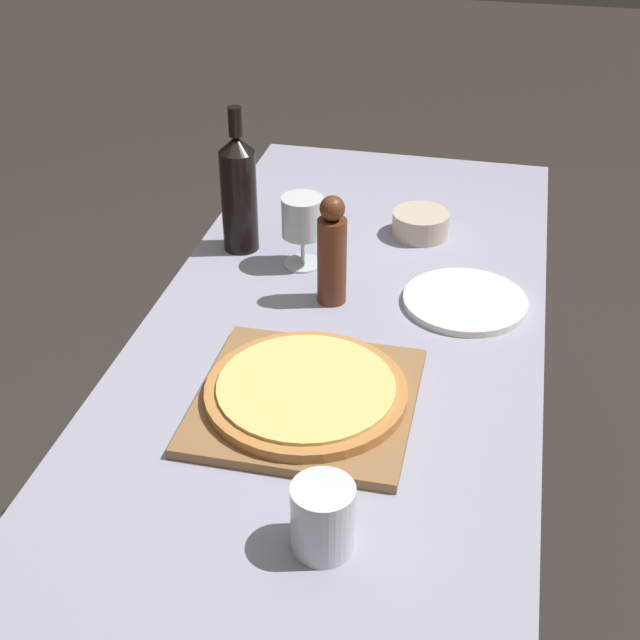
{
  "coord_description": "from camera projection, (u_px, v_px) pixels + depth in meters",
  "views": [
    {
      "loc": [
        0.26,
        -1.35,
        1.67
      ],
      "look_at": [
        -0.02,
        -0.06,
        0.82
      ],
      "focal_mm": 50.0,
      "sensor_mm": 36.0,
      "label": 1
    }
  ],
  "objects": [
    {
      "name": "drinking_tumbler",
      "position": [
        323.0,
        518.0,
        1.18
      ],
      "size": [
        0.09,
        0.09,
        0.1
      ],
      "color": "silver",
      "rests_on": "dining_table"
    },
    {
      "name": "ground_plane",
      "position": [
        336.0,
        606.0,
        2.06
      ],
      "size": [
        12.0,
        12.0,
        0.0
      ],
      "primitive_type": "plane",
      "color": "#2D2823"
    },
    {
      "name": "dining_table",
      "position": [
        339.0,
        374.0,
        1.7
      ],
      "size": [
        0.74,
        1.74,
        0.76
      ],
      "color": "#9393A8",
      "rests_on": "ground_plane"
    },
    {
      "name": "wine_bottle",
      "position": [
        239.0,
        192.0,
        1.85
      ],
      "size": [
        0.08,
        0.08,
        0.31
      ],
      "color": "black",
      "rests_on": "dining_table"
    },
    {
      "name": "pepper_mill",
      "position": [
        332.0,
        253.0,
        1.68
      ],
      "size": [
        0.06,
        0.06,
        0.22
      ],
      "color": "#5B2D19",
      "rests_on": "dining_table"
    },
    {
      "name": "dinner_plate",
      "position": [
        465.0,
        301.0,
        1.72
      ],
      "size": [
        0.24,
        0.24,
        0.01
      ],
      "color": "white",
      "rests_on": "dining_table"
    },
    {
      "name": "small_bowl",
      "position": [
        420.0,
        224.0,
        1.96
      ],
      "size": [
        0.12,
        0.12,
        0.05
      ],
      "color": "beige",
      "rests_on": "dining_table"
    },
    {
      "name": "cutting_board",
      "position": [
        306.0,
        401.0,
        1.46
      ],
      "size": [
        0.35,
        0.35,
        0.02
      ],
      "color": "olive",
      "rests_on": "dining_table"
    },
    {
      "name": "pizza",
      "position": [
        306.0,
        391.0,
        1.45
      ],
      "size": [
        0.33,
        0.33,
        0.02
      ],
      "color": "#BC7A3D",
      "rests_on": "cutting_board"
    },
    {
      "name": "wine_glass",
      "position": [
        302.0,
        219.0,
        1.8
      ],
      "size": [
        0.09,
        0.09,
        0.15
      ],
      "color": "silver",
      "rests_on": "dining_table"
    }
  ]
}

